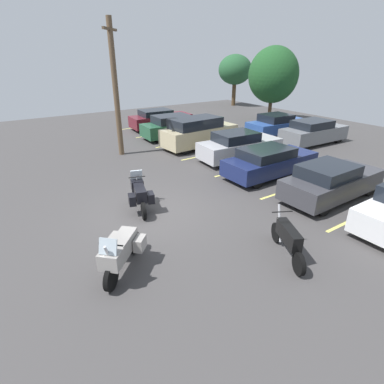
# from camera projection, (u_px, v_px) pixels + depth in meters

# --- Properties ---
(ground) EXTENTS (44.00, 44.00, 0.10)m
(ground) POSITION_uv_depth(u_px,v_px,m) (151.00, 212.00, 11.46)
(ground) COLOR #423F3F
(motorcycle_touring) EXTENTS (2.02, 1.04, 1.35)m
(motorcycle_touring) POSITION_uv_depth(u_px,v_px,m) (140.00, 194.00, 11.35)
(motorcycle_touring) COLOR black
(motorcycle_touring) RESTS_ON ground
(motorcycle_second) EXTENTS (1.67, 1.65, 1.40)m
(motorcycle_second) POSITION_uv_depth(u_px,v_px,m) (121.00, 250.00, 8.00)
(motorcycle_second) COLOR black
(motorcycle_second) RESTS_ON ground
(motorcycle_third) EXTENTS (2.01, 1.11, 1.24)m
(motorcycle_third) POSITION_uv_depth(u_px,v_px,m) (288.00, 239.00, 8.67)
(motorcycle_third) COLOR black
(motorcycle_third) RESTS_ON ground
(parking_stripes) EXTENTS (24.06, 5.12, 0.01)m
(parking_stripes) POSITION_uv_depth(u_px,v_px,m) (254.00, 167.00, 15.92)
(parking_stripes) COLOR #EAE066
(parking_stripes) RESTS_ON ground
(car_maroon) EXTENTS (2.13, 4.73, 1.47)m
(car_maroon) POSITION_uv_depth(u_px,v_px,m) (160.00, 119.00, 23.77)
(car_maroon) COLOR maroon
(car_maroon) RESTS_ON ground
(car_green) EXTENTS (1.96, 4.93, 1.56)m
(car_green) POSITION_uv_depth(u_px,v_px,m) (176.00, 126.00, 21.19)
(car_green) COLOR #235638
(car_green) RESTS_ON ground
(car_champagne) EXTENTS (2.12, 4.90, 1.83)m
(car_champagne) POSITION_uv_depth(u_px,v_px,m) (198.00, 132.00, 18.92)
(car_champagne) COLOR #C1B289
(car_champagne) RESTS_ON ground
(car_silver) EXTENTS (2.05, 4.69, 1.55)m
(car_silver) POSITION_uv_depth(u_px,v_px,m) (239.00, 146.00, 16.68)
(car_silver) COLOR #B7B7BC
(car_silver) RESTS_ON ground
(car_navy) EXTENTS (1.82, 4.72, 1.39)m
(car_navy) POSITION_uv_depth(u_px,v_px,m) (270.00, 162.00, 14.49)
(car_navy) COLOR navy
(car_navy) RESTS_ON ground
(car_charcoal) EXTENTS (1.79, 4.55, 1.48)m
(car_charcoal) POSITION_uv_depth(u_px,v_px,m) (331.00, 181.00, 12.16)
(car_charcoal) COLOR #38383D
(car_charcoal) RESTS_ON ground
(car_far_blue) EXTENTS (2.16, 4.81, 1.46)m
(car_far_blue) POSITION_uv_depth(u_px,v_px,m) (278.00, 125.00, 22.07)
(car_far_blue) COLOR #2D519E
(car_far_blue) RESTS_ON ground
(car_far_grey) EXTENTS (1.96, 4.68, 1.52)m
(car_far_grey) POSITION_uv_depth(u_px,v_px,m) (313.00, 132.00, 19.74)
(car_far_grey) COLOR slate
(car_far_grey) RESTS_ON ground
(utility_pole) EXTENTS (1.44, 1.26, 7.05)m
(utility_pole) POSITION_uv_depth(u_px,v_px,m) (115.00, 88.00, 16.44)
(utility_pole) COLOR brown
(utility_pole) RESTS_ON ground
(tree_far_right) EXTENTS (3.59, 3.59, 5.34)m
(tree_far_right) POSITION_uv_depth(u_px,v_px,m) (235.00, 70.00, 33.40)
(tree_far_right) COLOR #4C3823
(tree_far_right) RESTS_ON ground
(tree_right) EXTENTS (4.06, 4.06, 5.98)m
(tree_right) POSITION_uv_depth(u_px,v_px,m) (273.00, 75.00, 25.33)
(tree_right) COLOR #4C3823
(tree_right) RESTS_ON ground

